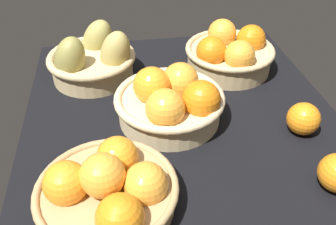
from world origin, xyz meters
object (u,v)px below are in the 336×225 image
basket_center (171,101)px  basket_near_right (230,53)px  basket_far_left (109,189)px  loose_orange_back_gap (303,119)px  basket_far_right_pears (93,59)px

basket_center → basket_near_right: bearing=-44.4°
basket_far_left → loose_orange_back_gap: basket_far_left is taller
basket_far_right_pears → loose_orange_back_gap: basket_far_right_pears is taller
loose_orange_back_gap → basket_far_left: bearing=107.8°
basket_center → basket_near_right: size_ratio=1.02×
basket_far_right_pears → basket_near_right: bearing=-93.1°
basket_center → basket_far_right_pears: bearing=38.0°
basket_far_left → basket_center: basket_center is taller
basket_far_right_pears → basket_near_right: basket_far_right_pears is taller
basket_near_right → loose_orange_back_gap: bearing=-164.7°
basket_center → loose_orange_back_gap: size_ratio=3.47×
basket_far_right_pears → basket_near_right: (-2.00, -36.40, -0.11)cm
basket_near_right → basket_far_right_pears: bearing=86.9°
basket_far_right_pears → basket_near_right: size_ratio=1.01×
loose_orange_back_gap → basket_far_right_pears: bearing=55.4°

